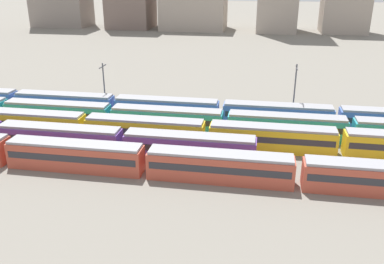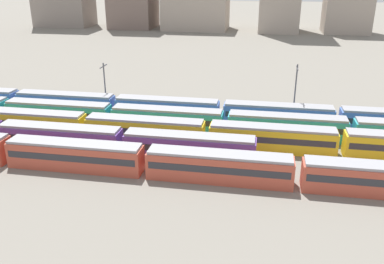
{
  "view_description": "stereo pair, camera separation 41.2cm",
  "coord_description": "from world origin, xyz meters",
  "px_view_note": "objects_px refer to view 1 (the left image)",
  "views": [
    {
      "loc": [
        42.69,
        -45.44,
        24.56
      ],
      "look_at": [
        33.17,
        10.4,
        2.04
      ],
      "focal_mm": 38.54,
      "sensor_mm": 36.0,
      "label": 1
    },
    {
      "loc": [
        43.1,
        -45.37,
        24.56
      ],
      "look_at": [
        33.17,
        10.4,
        2.04
      ],
      "focal_mm": 38.54,
      "sensor_mm": 36.0,
      "label": 2
    }
  ],
  "objects_px": {
    "train_track_2": "(207,134)",
    "train_track_4": "(221,112)",
    "catenary_pole_1": "(295,90)",
    "train_track_3": "(225,123)",
    "train_track_0": "(146,161)",
    "train_track_1": "(60,138)",
    "catenary_pole_3": "(104,84)"
  },
  "relations": [
    {
      "from": "train_track_1",
      "to": "catenary_pole_1",
      "type": "height_order",
      "value": "catenary_pole_1"
    },
    {
      "from": "train_track_2",
      "to": "train_track_3",
      "type": "distance_m",
      "value": 5.65
    },
    {
      "from": "train_track_2",
      "to": "catenary_pole_1",
      "type": "distance_m",
      "value": 19.09
    },
    {
      "from": "catenary_pole_1",
      "to": "train_track_3",
      "type": "bearing_deg",
      "value": -142.94
    },
    {
      "from": "train_track_3",
      "to": "catenary_pole_3",
      "type": "bearing_deg",
      "value": 160.64
    },
    {
      "from": "train_track_1",
      "to": "catenary_pole_3",
      "type": "xyz_separation_m",
      "value": [
        -0.18,
        18.47,
        3.06
      ]
    },
    {
      "from": "train_track_3",
      "to": "train_track_4",
      "type": "distance_m",
      "value": 5.34
    },
    {
      "from": "train_track_0",
      "to": "train_track_1",
      "type": "relative_size",
      "value": 1.34
    },
    {
      "from": "train_track_2",
      "to": "train_track_4",
      "type": "bearing_deg",
      "value": 84.61
    },
    {
      "from": "catenary_pole_1",
      "to": "catenary_pole_3",
      "type": "relative_size",
      "value": 1.11
    },
    {
      "from": "train_track_1",
      "to": "catenary_pole_1",
      "type": "distance_m",
      "value": 38.64
    },
    {
      "from": "train_track_2",
      "to": "train_track_4",
      "type": "height_order",
      "value": "same"
    },
    {
      "from": "catenary_pole_1",
      "to": "catenary_pole_3",
      "type": "bearing_deg",
      "value": -179.75
    },
    {
      "from": "train_track_1",
      "to": "train_track_3",
      "type": "bearing_deg",
      "value": 24.54
    },
    {
      "from": "train_track_1",
      "to": "train_track_2",
      "type": "bearing_deg",
      "value": 14.19
    },
    {
      "from": "train_track_3",
      "to": "catenary_pole_3",
      "type": "xyz_separation_m",
      "value": [
        -22.97,
        8.07,
        3.06
      ]
    },
    {
      "from": "train_track_3",
      "to": "catenary_pole_1",
      "type": "xyz_separation_m",
      "value": [
        10.88,
        8.22,
        3.58
      ]
    },
    {
      "from": "train_track_0",
      "to": "train_track_1",
      "type": "bearing_deg",
      "value": 159.79
    },
    {
      "from": "train_track_1",
      "to": "train_track_2",
      "type": "distance_m",
      "value": 21.22
    },
    {
      "from": "train_track_3",
      "to": "train_track_4",
      "type": "bearing_deg",
      "value": 103.34
    },
    {
      "from": "catenary_pole_1",
      "to": "train_track_1",
      "type": "bearing_deg",
      "value": -151.06
    },
    {
      "from": "train_track_2",
      "to": "train_track_3",
      "type": "height_order",
      "value": "same"
    },
    {
      "from": "train_track_1",
      "to": "train_track_4",
      "type": "distance_m",
      "value": 26.6
    },
    {
      "from": "train_track_1",
      "to": "catenary_pole_1",
      "type": "relative_size",
      "value": 5.65
    },
    {
      "from": "train_track_0",
      "to": "train_track_2",
      "type": "bearing_deg",
      "value": 58.23
    },
    {
      "from": "train_track_2",
      "to": "catenary_pole_1",
      "type": "xyz_separation_m",
      "value": [
        13.1,
        13.42,
        3.58
      ]
    },
    {
      "from": "train_track_3",
      "to": "train_track_0",
      "type": "bearing_deg",
      "value": -119.02
    },
    {
      "from": "train_track_0",
      "to": "train_track_2",
      "type": "distance_m",
      "value": 12.23
    },
    {
      "from": "train_track_0",
      "to": "catenary_pole_3",
      "type": "xyz_separation_m",
      "value": [
        -14.31,
        23.67,
        3.06
      ]
    },
    {
      "from": "train_track_4",
      "to": "catenary_pole_1",
      "type": "distance_m",
      "value": 12.99
    },
    {
      "from": "train_track_2",
      "to": "train_track_1",
      "type": "bearing_deg",
      "value": -165.81
    },
    {
      "from": "train_track_4",
      "to": "catenary_pole_3",
      "type": "bearing_deg",
      "value": 172.47
    }
  ]
}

